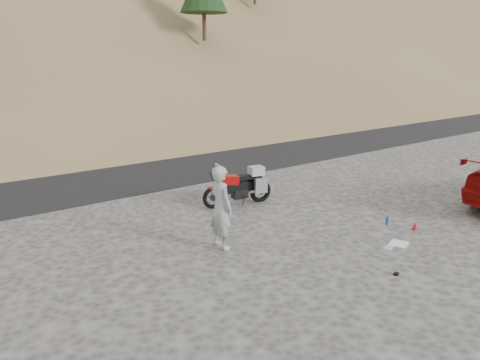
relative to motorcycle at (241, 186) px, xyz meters
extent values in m
plane|color=#43413E|center=(-1.19, -2.85, -0.55)|extent=(140.00, 140.00, 0.00)
cube|color=black|center=(-1.19, 6.15, -0.55)|extent=(120.00, 7.00, 0.05)
cube|color=brown|center=(0.81, 27.15, 7.45)|extent=(110.00, 51.90, 46.72)
cylinder|color=#351E13|center=(6.81, 12.15, 5.39)|extent=(0.22, 0.22, 1.82)
torus|color=black|center=(-0.85, 0.17, -0.23)|extent=(0.66, 0.24, 0.64)
cylinder|color=black|center=(-0.85, 0.17, -0.23)|extent=(0.20, 0.09, 0.20)
torus|color=black|center=(0.64, -0.12, -0.23)|extent=(0.70, 0.27, 0.68)
cylinder|color=black|center=(0.64, -0.12, -0.23)|extent=(0.23, 0.12, 0.21)
cylinder|color=black|center=(-0.77, 0.15, 0.13)|extent=(0.37, 0.13, 0.79)
cylinder|color=black|center=(-0.64, 0.13, 0.50)|extent=(0.16, 0.60, 0.04)
cube|color=black|center=(-0.13, 0.03, -0.02)|extent=(1.20, 0.45, 0.29)
cube|color=black|center=(-0.04, 0.01, -0.21)|extent=(0.49, 0.37, 0.27)
cube|color=maroon|center=(-0.35, 0.07, 0.23)|extent=(0.56, 0.39, 0.30)
cube|color=maroon|center=(-0.61, 0.12, 0.34)|extent=(0.35, 0.38, 0.35)
cube|color=silver|center=(-0.68, 0.13, 0.60)|extent=(0.17, 0.31, 0.25)
cube|color=black|center=(0.11, -0.02, 0.25)|extent=(0.57, 0.31, 0.12)
cube|color=black|center=(0.47, -0.09, 0.21)|extent=(0.37, 0.24, 0.10)
cube|color=#B9B9BE|center=(0.46, -0.35, 0.01)|extent=(0.41, 0.19, 0.44)
cube|color=#B9B9BE|center=(0.56, 0.15, 0.01)|extent=(0.41, 0.19, 0.44)
cube|color=#98989D|center=(0.49, -0.09, 0.40)|extent=(0.47, 0.40, 0.25)
cube|color=maroon|center=(-0.85, 0.17, 0.06)|extent=(0.31, 0.17, 0.04)
cylinder|color=black|center=(-0.02, -0.17, -0.38)|extent=(0.06, 0.20, 0.36)
cylinder|color=#B9B9BE|center=(0.42, -0.22, -0.16)|extent=(0.45, 0.17, 0.13)
imported|color=#98989D|center=(-2.28, -2.25, -0.55)|extent=(0.46, 0.69, 1.89)
cube|color=white|center=(1.07, -4.57, -0.55)|extent=(0.55, 0.52, 0.01)
cylinder|color=#1A339E|center=(1.95, -3.62, -0.45)|extent=(0.10, 0.10, 0.21)
cone|color=#B50C15|center=(2.18, -4.28, -0.46)|extent=(0.19, 0.19, 0.19)
cube|color=black|center=(-0.34, -5.48, -0.53)|extent=(0.14, 0.12, 0.04)
cube|color=#87B2D0|center=(0.69, -4.57, -0.55)|extent=(0.30, 0.25, 0.01)
camera|label=1|loc=(-7.92, -10.31, 3.60)|focal=35.00mm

